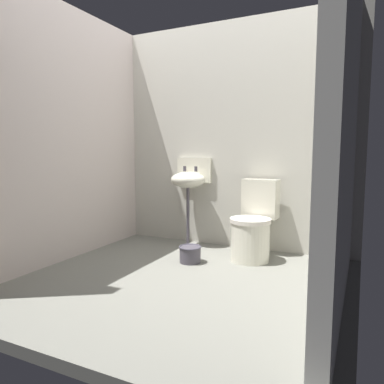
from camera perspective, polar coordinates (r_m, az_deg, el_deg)
ground_plane at (r=3.18m, az=-2.31°, el=-13.89°), size 2.83×2.71×0.08m
wall_back at (r=4.09m, az=5.62°, el=8.74°), size 2.83×0.10×2.46m
wall_left at (r=3.82m, az=-18.86°, el=8.59°), size 0.10×2.51×2.46m
wall_right at (r=2.74m, az=23.03°, el=9.41°), size 0.10×2.51×2.46m
toilet_near_wall at (r=3.65m, az=9.67°, el=-5.42°), size 0.42×0.61×0.78m
sink at (r=4.05m, az=-0.48°, el=2.03°), size 0.42×0.35×0.99m
bucket at (r=3.52m, az=-0.30°, el=-9.75°), size 0.22×0.22×0.16m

